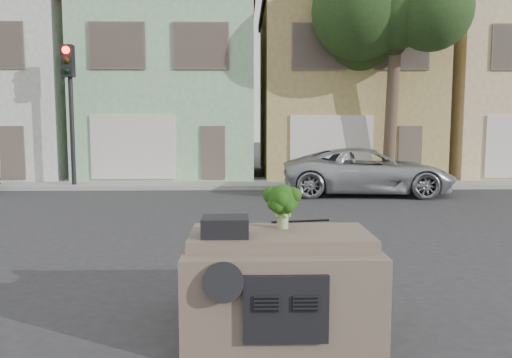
{
  "coord_description": "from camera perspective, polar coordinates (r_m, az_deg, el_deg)",
  "views": [
    {
      "loc": [
        -0.39,
        -8.4,
        2.25
      ],
      "look_at": [
        -0.17,
        0.5,
        1.3
      ],
      "focal_mm": 35.0,
      "sensor_mm": 36.0,
      "label": 1
    }
  ],
  "objects": [
    {
      "name": "traffic_signal",
      "position": [
        18.92,
        -20.42,
        6.62
      ],
      "size": [
        0.4,
        0.4,
        5.1
      ],
      "primitive_type": "cube",
      "color": "black",
      "rests_on": "ground"
    },
    {
      "name": "ground_plane",
      "position": [
        8.71,
        1.2,
        -8.89
      ],
      "size": [
        120.0,
        120.0,
        0.0
      ],
      "primitive_type": "plane",
      "color": "#303033",
      "rests_on": "ground"
    },
    {
      "name": "townhouse_mint",
      "position": [
        23.16,
        -9.28,
        9.79
      ],
      "size": [
        7.2,
        8.2,
        7.55
      ],
      "primitive_type": "cube",
      "color": "#93C292",
      "rests_on": "ground"
    },
    {
      "name": "townhouse_beige",
      "position": [
        25.85,
        26.29,
        8.85
      ],
      "size": [
        7.2,
        8.2,
        7.55
      ],
      "primitive_type": "cube",
      "color": "#D0B684",
      "rests_on": "ground"
    },
    {
      "name": "car_dashboard",
      "position": [
        5.67,
        2.63,
        -11.25
      ],
      "size": [
        2.0,
        1.8,
        1.12
      ],
      "primitive_type": "cube",
      "color": "brown",
      "rests_on": "ground"
    },
    {
      "name": "wiper_arm",
      "position": [
        5.93,
        5.11,
        -4.82
      ],
      "size": [
        0.69,
        0.15,
        0.02
      ],
      "primitive_type": "cube",
      "rotation": [
        0.0,
        0.0,
        0.17
      ],
      "color": "black",
      "rests_on": "car_dashboard"
    },
    {
      "name": "sidewalk",
      "position": [
        19.03,
        -0.25,
        -0.47
      ],
      "size": [
        40.0,
        3.0,
        0.15
      ],
      "primitive_type": "cube",
      "color": "gray",
      "rests_on": "ground"
    },
    {
      "name": "tree_near",
      "position": [
        19.09,
        15.31,
        11.9
      ],
      "size": [
        4.4,
        4.0,
        8.5
      ],
      "primitive_type": "cube",
      "color": "#213917",
      "rests_on": "ground"
    },
    {
      "name": "instrument_hump",
      "position": [
        5.16,
        -3.52,
        -5.44
      ],
      "size": [
        0.48,
        0.38,
        0.2
      ],
      "primitive_type": "cube",
      "color": "black",
      "rests_on": "car_dashboard"
    },
    {
      "name": "broccoli",
      "position": [
        5.53,
        3.08,
        -3.09
      ],
      "size": [
        0.52,
        0.52,
        0.5
      ],
      "primitive_type": "cube",
      "rotation": [
        0.0,
        0.0,
        5.94
      ],
      "color": "#173A0C",
      "rests_on": "car_dashboard"
    },
    {
      "name": "silver_pickup",
      "position": [
        16.85,
        12.55,
        -1.73
      ],
      "size": [
        5.68,
        2.95,
        1.53
      ],
      "primitive_type": "imported",
      "rotation": [
        0.0,
        0.0,
        1.49
      ],
      "color": "#A9ADB1",
      "rests_on": "ground"
    },
    {
      "name": "townhouse_white",
      "position": [
        25.29,
        -26.59,
        8.92
      ],
      "size": [
        7.2,
        8.2,
        7.55
      ],
      "primitive_type": "cube",
      "color": "silver",
      "rests_on": "ground"
    },
    {
      "name": "townhouse_tan",
      "position": [
        23.37,
        9.54,
        9.75
      ],
      "size": [
        7.2,
        8.2,
        7.55
      ],
      "primitive_type": "cube",
      "color": "tan",
      "rests_on": "ground"
    }
  ]
}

